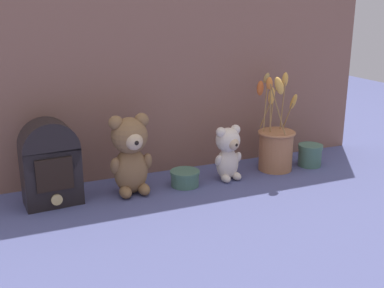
% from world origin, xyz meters
% --- Properties ---
extents(ground_plane, '(4.00, 4.00, 0.00)m').
position_xyz_m(ground_plane, '(0.00, 0.00, 0.00)').
color(ground_plane, '#4C5184').
extents(backdrop_wall, '(1.44, 0.02, 0.79)m').
position_xyz_m(backdrop_wall, '(0.00, 0.17, 0.40)').
color(backdrop_wall, '#845B4C').
rests_on(backdrop_wall, ground).
extents(teddy_bear_large, '(0.13, 0.12, 0.25)m').
position_xyz_m(teddy_bear_large, '(-0.20, 0.01, 0.13)').
color(teddy_bear_large, olive).
rests_on(teddy_bear_large, ground).
extents(teddy_bear_medium, '(0.10, 0.09, 0.18)m').
position_xyz_m(teddy_bear_medium, '(0.12, 0.00, 0.09)').
color(teddy_bear_medium, beige).
rests_on(teddy_bear_medium, ground).
extents(flower_vase, '(0.14, 0.19, 0.34)m').
position_xyz_m(flower_vase, '(0.31, 0.02, 0.09)').
color(flower_vase, '#AD7047').
rests_on(flower_vase, ground).
extents(vintage_radio, '(0.16, 0.11, 0.25)m').
position_xyz_m(vintage_radio, '(-0.43, 0.03, 0.12)').
color(vintage_radio, black).
rests_on(vintage_radio, ground).
extents(decorative_tin_tall, '(0.09, 0.09, 0.05)m').
position_xyz_m(decorative_tin_tall, '(-0.03, 0.01, 0.03)').
color(decorative_tin_tall, '#47705B').
rests_on(decorative_tin_tall, ground).
extents(decorative_tin_short, '(0.09, 0.09, 0.08)m').
position_xyz_m(decorative_tin_short, '(0.45, 0.01, 0.04)').
color(decorative_tin_short, '#47705B').
rests_on(decorative_tin_short, ground).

